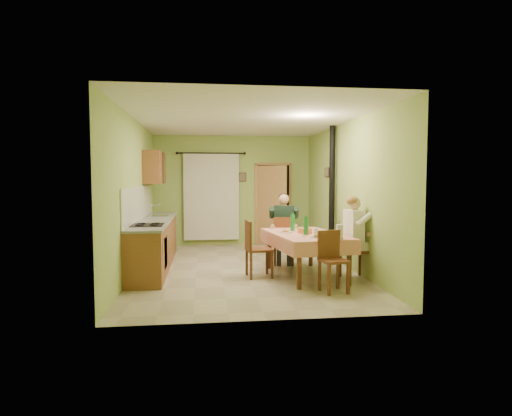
{
  "coord_description": "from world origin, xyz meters",
  "views": [
    {
      "loc": [
        -0.74,
        -8.01,
        1.72
      ],
      "look_at": [
        0.25,
        0.1,
        1.15
      ],
      "focal_mm": 30.0,
      "sensor_mm": 36.0,
      "label": 1
    }
  ],
  "objects": [
    {
      "name": "floor",
      "position": [
        0.0,
        0.0,
        0.0
      ],
      "size": [
        4.0,
        6.0,
        0.01
      ],
      "primitive_type": "cube",
      "color": "tan",
      "rests_on": "ground"
    },
    {
      "name": "tableware",
      "position": [
        1.06,
        -0.88,
        0.83
      ],
      "size": [
        0.92,
        1.61,
        0.33
      ],
      "color": "white",
      "rests_on": "dining_table"
    },
    {
      "name": "man_far",
      "position": [
        0.83,
        0.29,
        0.88
      ],
      "size": [
        0.62,
        0.52,
        1.39
      ],
      "rotation": [
        0.0,
        0.0,
        -0.16
      ],
      "color": "#192D23",
      "rests_on": "chair_far"
    },
    {
      "name": "dining_table",
      "position": [
        1.02,
        -0.77,
        0.38
      ],
      "size": [
        1.37,
        2.02,
        0.76
      ],
      "rotation": [
        0.0,
        0.0,
        0.14
      ],
      "color": "#E18B79",
      "rests_on": "ground"
    },
    {
      "name": "chair_left",
      "position": [
        0.19,
        -0.71,
        0.29
      ],
      "size": [
        0.47,
        0.47,
        0.99
      ],
      "rotation": [
        0.0,
        0.0,
        -1.47
      ],
      "color": "brown",
      "rests_on": "ground"
    },
    {
      "name": "chair_right",
      "position": [
        1.84,
        -1.03,
        0.29
      ],
      "size": [
        0.48,
        0.48,
        0.99
      ],
      "rotation": [
        0.0,
        0.0,
        1.68
      ],
      "color": "brown",
      "rests_on": "ground"
    },
    {
      "name": "man_right",
      "position": [
        1.82,
        -1.03,
        0.88
      ],
      "size": [
        0.5,
        0.61,
        1.39
      ],
      "rotation": [
        0.0,
        0.0,
        1.68
      ],
      "color": "silver",
      "rests_on": "chair_right"
    },
    {
      "name": "curtain",
      "position": [
        -0.55,
        2.9,
        1.26
      ],
      "size": [
        1.7,
        0.07,
        2.22
      ],
      "color": "black",
      "rests_on": "ground"
    },
    {
      "name": "picture_back",
      "position": [
        0.25,
        2.97,
        1.75
      ],
      "size": [
        0.19,
        0.03,
        0.23
      ],
      "primitive_type": "cube",
      "color": "black",
      "rests_on": "room_shell"
    },
    {
      "name": "kitchen_run",
      "position": [
        -1.71,
        0.4,
        0.48
      ],
      "size": [
        0.64,
        3.64,
        1.56
      ],
      "color": "brown",
      "rests_on": "ground"
    },
    {
      "name": "room_shell",
      "position": [
        0.0,
        0.0,
        1.82
      ],
      "size": [
        4.04,
        6.04,
        2.82
      ],
      "color": "#9FBC60",
      "rests_on": "ground"
    },
    {
      "name": "doorway",
      "position": [
        1.01,
        2.86,
        1.05
      ],
      "size": [
        0.96,
        0.51,
        2.15
      ],
      "color": "black",
      "rests_on": "ground"
    },
    {
      "name": "picture_right",
      "position": [
        1.97,
        1.2,
        1.85
      ],
      "size": [
        0.03,
        0.31,
        0.21
      ],
      "primitive_type": "cube",
      "color": "brown",
      "rests_on": "room_shell"
    },
    {
      "name": "chair_near",
      "position": [
        1.19,
        -1.84,
        0.29
      ],
      "size": [
        0.43,
        0.43,
        0.93
      ],
      "rotation": [
        0.0,
        0.0,
        3.33
      ],
      "color": "brown",
      "rests_on": "ground"
    },
    {
      "name": "chair_far",
      "position": [
        0.83,
        0.28,
        0.29
      ],
      "size": [
        0.46,
        0.46,
        0.96
      ],
      "rotation": [
        0.0,
        0.0,
        -0.16
      ],
      "color": "brown",
      "rests_on": "ground"
    },
    {
      "name": "stove_flue",
      "position": [
        1.9,
        0.6,
        1.02
      ],
      "size": [
        0.24,
        0.24,
        2.8
      ],
      "color": "black",
      "rests_on": "ground"
    },
    {
      "name": "upper_cabinets",
      "position": [
        -1.82,
        1.7,
        1.95
      ],
      "size": [
        0.35,
        1.4,
        0.7
      ],
      "primitive_type": "cube",
      "color": "brown",
      "rests_on": "room_shell"
    }
  ]
}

